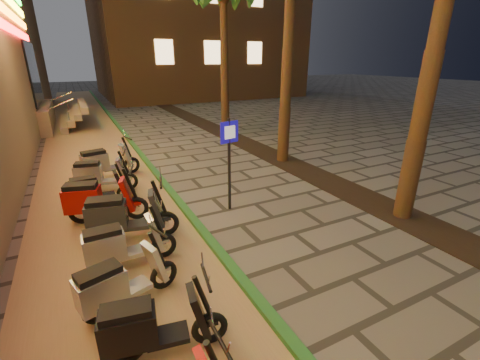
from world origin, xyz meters
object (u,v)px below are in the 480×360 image
scooter_5 (150,327)px  scooter_10 (95,190)px  scooter_8 (122,216)px  scooter_9 (96,200)px  scooter_12 (104,162)px  scooter_11 (98,175)px  scooter_6 (118,284)px  scooter_7 (120,245)px  pedestrian_sign (229,152)px

scooter_5 → scooter_10: (-0.25, 4.99, -0.01)m
scooter_8 → scooter_9: same height
scooter_10 → scooter_12: scooter_12 is taller
scooter_9 → scooter_12: bearing=97.5°
scooter_9 → scooter_11: 1.92m
scooter_6 → scooter_9: 3.11m
scooter_6 → scooter_10: size_ratio=1.01×
scooter_7 → pedestrian_sign: bearing=24.8°
scooter_8 → scooter_5: bearing=-78.9°
scooter_10 → scooter_12: (0.43, 2.07, 0.07)m
pedestrian_sign → scooter_11: bearing=123.7°
scooter_5 → scooter_8: bearing=97.9°
scooter_7 → scooter_10: 2.95m
scooter_6 → scooter_5: bearing=-94.6°
scooter_10 → scooter_11: size_ratio=0.93×
pedestrian_sign → scooter_6: (-2.90, -2.38, -0.98)m
scooter_7 → scooter_10: scooter_7 is taller
scooter_11 → scooter_12: 1.07m
scooter_5 → scooter_7: size_ratio=0.98×
scooter_5 → scooter_9: 4.12m
pedestrian_sign → scooter_5: pedestrian_sign is taller
scooter_6 → scooter_7: bearing=63.5°
scooter_5 → scooter_6: 1.03m
scooter_8 → scooter_9: 1.15m
scooter_8 → scooter_10: scooter_8 is taller
scooter_5 → scooter_11: bearing=100.8°
scooter_5 → scooter_12: (0.18, 7.06, 0.06)m
scooter_10 → scooter_8: bearing=-80.2°
scooter_5 → scooter_8: 3.04m
scooter_10 → scooter_11: bearing=79.9°
scooter_12 → scooter_8: bearing=-103.1°
scooter_7 → scooter_9: 2.08m
scooter_5 → scooter_8: scooter_8 is taller
scooter_9 → scooter_12: (0.45, 2.94, -0.01)m
scooter_7 → scooter_11: bearing=89.0°
scooter_7 → scooter_12: size_ratio=0.90×
pedestrian_sign → scooter_5: 4.43m
scooter_7 → scooter_10: size_ratio=1.04×
scooter_5 → scooter_12: bearing=98.7°
pedestrian_sign → scooter_11: 3.93m
scooter_5 → scooter_7: bearing=101.8°
pedestrian_sign → scooter_8: (-2.56, -0.35, -0.91)m
scooter_10 → scooter_9: bearing=-92.4°
scooter_5 → scooter_7: scooter_7 is taller
pedestrian_sign → scooter_9: (-2.95, 0.73, -0.91)m
scooter_7 → scooter_9: bearing=94.7°
scooter_8 → scooter_9: (-0.39, 1.08, -0.00)m
pedestrian_sign → scooter_7: size_ratio=1.43×
pedestrian_sign → scooter_12: (-2.50, 3.67, -0.92)m
scooter_5 → scooter_10: 5.00m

